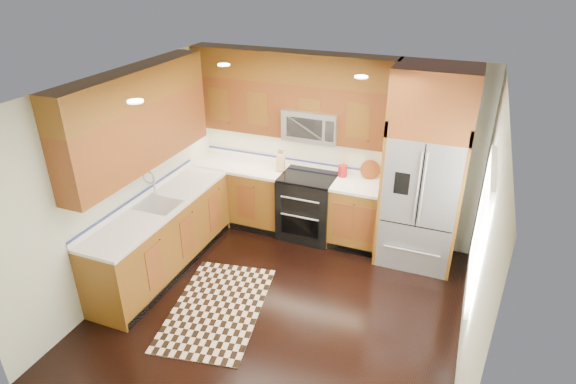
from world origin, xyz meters
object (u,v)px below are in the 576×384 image
at_px(rug, 218,307).
at_px(knife_block, 281,162).
at_px(refrigerator, 425,170).
at_px(range, 308,206).
at_px(utensil_crock, 343,168).

distance_m(rug, knife_block, 2.28).
bearing_deg(refrigerator, range, 178.60).
height_order(range, utensil_crock, utensil_crock).
xyz_separation_m(refrigerator, utensil_crock, (-1.11, 0.22, -0.24)).
xyz_separation_m(rug, utensil_crock, (0.87, 2.12, 1.05)).
xyz_separation_m(range, refrigerator, (1.55, -0.04, 0.83)).
height_order(range, knife_block, knife_block).
bearing_deg(range, knife_block, 170.22).
bearing_deg(refrigerator, utensil_crock, 168.88).
distance_m(refrigerator, utensil_crock, 1.16).
bearing_deg(knife_block, range, -9.78).
distance_m(knife_block, utensil_crock, 0.89).
relative_size(rug, utensil_crock, 4.82).
bearing_deg(refrigerator, knife_block, 176.71).
bearing_deg(utensil_crock, knife_block, -173.30).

